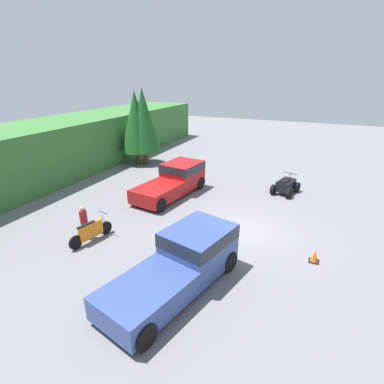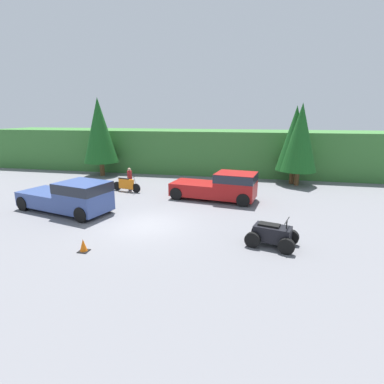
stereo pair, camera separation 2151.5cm
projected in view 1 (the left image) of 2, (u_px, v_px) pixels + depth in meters
ground_plane at (242, 231)px, 15.13m from camera, size 80.00×80.00×0.00m
hillside_backdrop at (15, 159)px, 20.40m from camera, size 44.00×6.00×4.03m
tree_mid_left at (136, 122)px, 25.24m from camera, size 2.74×2.74×6.23m
tree_mid_right at (143, 120)px, 25.28m from camera, size 2.82×2.82×6.41m
pickup_truck_red at (175, 179)px, 19.63m from camera, size 5.81×2.97×1.89m
pickup_truck_second at (183, 260)px, 11.08m from camera, size 6.09×3.48×1.89m
dirt_bike at (91, 232)px, 14.05m from camera, size 2.33×0.75×1.20m
quad_atv at (286, 186)px, 19.79m from camera, size 2.33×1.76×1.26m
rider_person at (84, 221)px, 14.14m from camera, size 0.38×0.38×1.70m
traffic_cone at (314, 256)px, 12.59m from camera, size 0.42×0.42×0.55m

